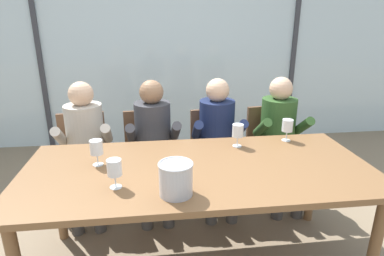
{
  "coord_description": "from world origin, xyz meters",
  "views": [
    {
      "loc": [
        -0.28,
        -1.91,
        1.7
      ],
      "look_at": [
        0.0,
        0.35,
        0.92
      ],
      "focal_mm": 30.41,
      "sensor_mm": 36.0,
      "label": 1
    }
  ],
  "objects_px": {
    "chair_right_of_center": "(270,144)",
    "person_beige_jumper": "(85,142)",
    "ice_bucket_primary": "(176,178)",
    "wine_glass_center_pour": "(96,148)",
    "person_navy_polo": "(218,136)",
    "chair_center": "(214,149)",
    "wine_glass_by_right_taster": "(114,169)",
    "chair_near_curtain": "(83,154)",
    "chair_left_of_center": "(148,151)",
    "wine_glass_by_left_taster": "(287,126)",
    "person_charcoal_jacket": "(154,139)",
    "dining_table": "(198,177)",
    "wine_glass_near_bucket": "(238,132)",
    "person_olive_shirt": "(280,134)"
  },
  "relations": [
    {
      "from": "wine_glass_near_bucket",
      "to": "person_charcoal_jacket",
      "type": "bearing_deg",
      "value": 143.61
    },
    {
      "from": "person_charcoal_jacket",
      "to": "person_olive_shirt",
      "type": "bearing_deg",
      "value": -1.74
    },
    {
      "from": "chair_near_curtain",
      "to": "person_navy_polo",
      "type": "distance_m",
      "value": 1.24
    },
    {
      "from": "chair_left_of_center",
      "to": "person_olive_shirt",
      "type": "height_order",
      "value": "person_olive_shirt"
    },
    {
      "from": "person_charcoal_jacket",
      "to": "wine_glass_center_pour",
      "type": "xyz_separation_m",
      "value": [
        -0.37,
        -0.67,
        0.21
      ]
    },
    {
      "from": "wine_glass_near_bucket",
      "to": "wine_glass_by_right_taster",
      "type": "distance_m",
      "value": 1.0
    },
    {
      "from": "dining_table",
      "to": "person_olive_shirt",
      "type": "xyz_separation_m",
      "value": [
        0.87,
        0.78,
        -0.02
      ]
    },
    {
      "from": "person_beige_jumper",
      "to": "person_navy_polo",
      "type": "distance_m",
      "value": 1.16
    },
    {
      "from": "dining_table",
      "to": "ice_bucket_primary",
      "type": "height_order",
      "value": "ice_bucket_primary"
    },
    {
      "from": "person_navy_polo",
      "to": "chair_center",
      "type": "bearing_deg",
      "value": 95.73
    },
    {
      "from": "chair_near_curtain",
      "to": "person_beige_jumper",
      "type": "relative_size",
      "value": 0.73
    },
    {
      "from": "dining_table",
      "to": "chair_left_of_center",
      "type": "distance_m",
      "value": 1.02
    },
    {
      "from": "chair_near_curtain",
      "to": "wine_glass_center_pour",
      "type": "height_order",
      "value": "wine_glass_center_pour"
    },
    {
      "from": "person_charcoal_jacket",
      "to": "wine_glass_by_right_taster",
      "type": "distance_m",
      "value": 1.04
    },
    {
      "from": "dining_table",
      "to": "chair_near_curtain",
      "type": "height_order",
      "value": "chair_near_curtain"
    },
    {
      "from": "ice_bucket_primary",
      "to": "wine_glass_by_right_taster",
      "type": "relative_size",
      "value": 1.12
    },
    {
      "from": "chair_left_of_center",
      "to": "person_beige_jumper",
      "type": "relative_size",
      "value": 0.73
    },
    {
      "from": "person_olive_shirt",
      "to": "wine_glass_by_right_taster",
      "type": "distance_m",
      "value": 1.71
    },
    {
      "from": "person_charcoal_jacket",
      "to": "ice_bucket_primary",
      "type": "bearing_deg",
      "value": -85.77
    },
    {
      "from": "chair_near_curtain",
      "to": "person_charcoal_jacket",
      "type": "bearing_deg",
      "value": -18.79
    },
    {
      "from": "wine_glass_by_left_taster",
      "to": "wine_glass_by_right_taster",
      "type": "xyz_separation_m",
      "value": [
        -1.27,
        -0.59,
        0.0
      ]
    },
    {
      "from": "ice_bucket_primary",
      "to": "wine_glass_near_bucket",
      "type": "relative_size",
      "value": 1.12
    },
    {
      "from": "person_olive_shirt",
      "to": "dining_table",
      "type": "bearing_deg",
      "value": -136.87
    },
    {
      "from": "chair_right_of_center",
      "to": "ice_bucket_primary",
      "type": "xyz_separation_m",
      "value": [
        -1.02,
        -1.27,
        0.36
      ]
    },
    {
      "from": "chair_right_of_center",
      "to": "person_beige_jumper",
      "type": "xyz_separation_m",
      "value": [
        -1.72,
        -0.17,
        0.17
      ]
    },
    {
      "from": "person_navy_polo",
      "to": "wine_glass_near_bucket",
      "type": "xyz_separation_m",
      "value": [
        0.05,
        -0.46,
        0.21
      ]
    },
    {
      "from": "wine_glass_near_bucket",
      "to": "chair_center",
      "type": "bearing_deg",
      "value": 95.92
    },
    {
      "from": "person_charcoal_jacket",
      "to": "wine_glass_by_left_taster",
      "type": "bearing_deg",
      "value": -22.44
    },
    {
      "from": "wine_glass_near_bucket",
      "to": "wine_glass_by_right_taster",
      "type": "relative_size",
      "value": 1.0
    },
    {
      "from": "dining_table",
      "to": "chair_right_of_center",
      "type": "height_order",
      "value": "chair_right_of_center"
    },
    {
      "from": "ice_bucket_primary",
      "to": "chair_center",
      "type": "bearing_deg",
      "value": 69.71
    },
    {
      "from": "person_navy_polo",
      "to": "wine_glass_by_left_taster",
      "type": "xyz_separation_m",
      "value": [
        0.47,
        -0.4,
        0.21
      ]
    },
    {
      "from": "chair_right_of_center",
      "to": "wine_glass_by_left_taster",
      "type": "relative_size",
      "value": 4.99
    },
    {
      "from": "chair_left_of_center",
      "to": "wine_glass_center_pour",
      "type": "bearing_deg",
      "value": -115.25
    },
    {
      "from": "wine_glass_by_right_taster",
      "to": "person_olive_shirt",
      "type": "bearing_deg",
      "value": 35.58
    },
    {
      "from": "person_navy_polo",
      "to": "wine_glass_near_bucket",
      "type": "height_order",
      "value": "person_navy_polo"
    },
    {
      "from": "wine_glass_by_left_taster",
      "to": "wine_glass_center_pour",
      "type": "height_order",
      "value": "same"
    },
    {
      "from": "chair_near_curtain",
      "to": "chair_right_of_center",
      "type": "bearing_deg",
      "value": -5.25
    },
    {
      "from": "person_charcoal_jacket",
      "to": "chair_right_of_center",
      "type": "bearing_deg",
      "value": 6.54
    },
    {
      "from": "person_beige_jumper",
      "to": "wine_glass_by_left_taster",
      "type": "xyz_separation_m",
      "value": [
        1.63,
        -0.4,
        0.21
      ]
    },
    {
      "from": "ice_bucket_primary",
      "to": "dining_table",
      "type": "bearing_deg",
      "value": 62.0
    },
    {
      "from": "wine_glass_center_pour",
      "to": "wine_glass_by_left_taster",
      "type": "bearing_deg",
      "value": 10.96
    },
    {
      "from": "person_charcoal_jacket",
      "to": "wine_glass_near_bucket",
      "type": "bearing_deg",
      "value": -38.12
    },
    {
      "from": "chair_near_curtain",
      "to": "wine_glass_center_pour",
      "type": "bearing_deg",
      "value": -77.05
    },
    {
      "from": "wine_glass_by_left_taster",
      "to": "chair_right_of_center",
      "type": "bearing_deg",
      "value": 80.72
    },
    {
      "from": "person_charcoal_jacket",
      "to": "person_navy_polo",
      "type": "height_order",
      "value": "same"
    },
    {
      "from": "chair_center",
      "to": "wine_glass_by_left_taster",
      "type": "height_order",
      "value": "wine_glass_by_left_taster"
    },
    {
      "from": "person_navy_polo",
      "to": "wine_glass_by_left_taster",
      "type": "distance_m",
      "value": 0.65
    },
    {
      "from": "ice_bucket_primary",
      "to": "wine_glass_center_pour",
      "type": "bearing_deg",
      "value": 138.04
    },
    {
      "from": "person_navy_polo",
      "to": "wine_glass_by_right_taster",
      "type": "xyz_separation_m",
      "value": [
        -0.8,
        -0.99,
        0.21
      ]
    }
  ]
}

